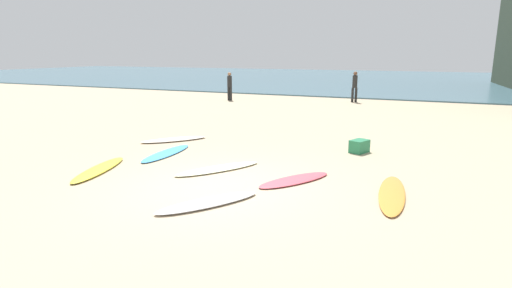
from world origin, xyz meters
name	(u,v)px	position (x,y,z in m)	size (l,w,h in m)	color
ground_plane	(215,188)	(0.00, 0.00, 0.00)	(120.00, 120.00, 0.00)	tan
ocean_water	(390,79)	(0.00, 38.43, 0.04)	(120.00, 40.00, 0.08)	#426675
surfboard_0	(295,180)	(1.41, 1.09, 0.03)	(0.55, 1.94, 0.06)	#E14F5D
surfboard_1	(174,139)	(-3.53, 3.61, 0.04)	(0.55, 2.14, 0.09)	silver
surfboard_2	(208,202)	(0.35, -0.92, 0.04)	(0.50, 2.11, 0.09)	white
surfboard_3	(99,169)	(-3.22, -0.01, 0.04)	(0.50, 2.29, 0.08)	yellow
surfboard_4	(392,194)	(3.50, 0.96, 0.03)	(0.51, 2.49, 0.07)	orange
surfboard_5	(166,153)	(-2.69, 2.02, 0.03)	(0.54, 2.24, 0.06)	#4398D7
surfboard_6	(218,169)	(-0.59, 1.20, 0.04)	(0.53, 2.27, 0.07)	#EAEEC1
beachgoer_near	(230,85)	(-7.03, 14.57, 0.93)	(0.36, 0.36, 1.67)	black
beachgoer_mid	(355,85)	(0.01, 16.54, 0.99)	(0.36, 0.36, 1.76)	black
beach_cooler	(359,146)	(2.29, 4.38, 0.18)	(0.54, 0.37, 0.37)	#287F51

